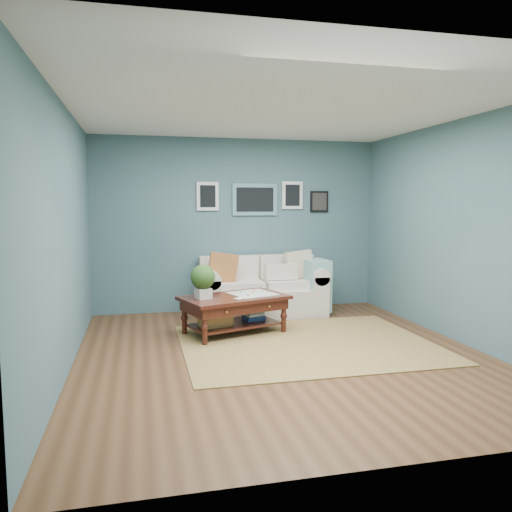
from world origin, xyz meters
name	(u,v)px	position (x,y,z in m)	size (l,w,h in m)	color
room_shell	(281,233)	(0.01, 0.06, 1.36)	(5.00, 5.02, 2.70)	brown
area_rug	(307,344)	(0.41, 0.30, 0.01)	(2.98, 2.38, 0.01)	brown
loveseat	(267,288)	(0.35, 2.03, 0.40)	(1.91, 0.87, 0.98)	white
coffee_table	(229,303)	(-0.42, 0.98, 0.41)	(1.50, 1.16, 0.93)	black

